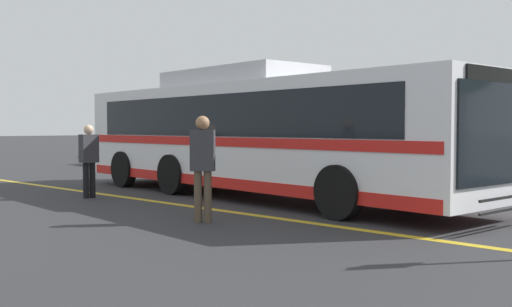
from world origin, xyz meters
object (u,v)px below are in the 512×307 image
parked_car_1 (225,152)px  pedestrian_0 (203,161)px  pedestrian_1 (89,156)px  transit_bus (255,133)px  parked_car_0 (140,150)px

parked_car_1 → pedestrian_0: bearing=-139.5°
parked_car_1 → pedestrian_1: pedestrian_1 is taller
parked_car_1 → pedestrian_0: 13.13m
pedestrian_1 → pedestrian_0: bearing=83.2°
transit_bus → pedestrian_0: (1.99, -3.44, -0.47)m
parked_car_1 → pedestrian_0: (9.23, -9.33, 0.37)m
parked_car_0 → pedestrian_0: (14.15, -8.82, 0.39)m
parked_car_0 → parked_car_1: (4.91, 0.51, 0.02)m
transit_bus → parked_car_0: (-12.15, 5.37, -0.86)m
transit_bus → parked_car_1: (-7.24, 5.88, -0.84)m
transit_bus → pedestrian_0: bearing=35.8°
transit_bus → pedestrian_1: size_ratio=7.14×
transit_bus → parked_car_1: transit_bus is taller
parked_car_1 → pedestrian_0: size_ratio=2.26×
pedestrian_0 → parked_car_1: bearing=-84.3°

